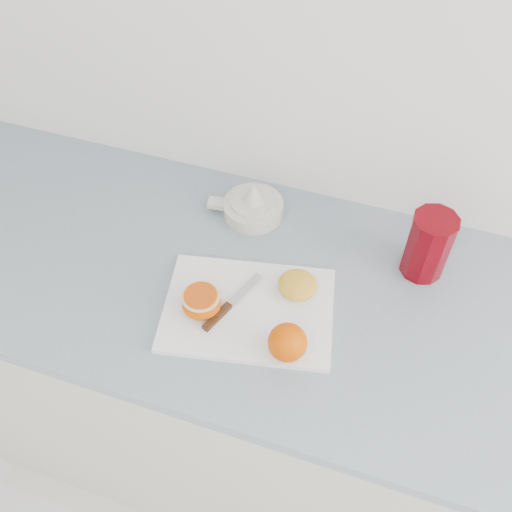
% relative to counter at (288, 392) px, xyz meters
% --- Properties ---
extents(counter, '(2.38, 0.64, 0.89)m').
position_rel_counter_xyz_m(counter, '(0.00, 0.00, 0.00)').
color(counter, beige).
rests_on(counter, ground).
extents(cutting_board, '(0.38, 0.30, 0.01)m').
position_rel_counter_xyz_m(cutting_board, '(-0.08, -0.08, 0.45)').
color(cutting_board, white).
rests_on(cutting_board, counter).
extents(whole_orange, '(0.07, 0.07, 0.07)m').
position_rel_counter_xyz_m(whole_orange, '(0.02, -0.15, 0.49)').
color(whole_orange, red).
rests_on(whole_orange, cutting_board).
extents(half_orange, '(0.08, 0.08, 0.05)m').
position_rel_counter_xyz_m(half_orange, '(-0.16, -0.11, 0.48)').
color(half_orange, red).
rests_on(half_orange, cutting_board).
extents(squeezed_shell, '(0.08, 0.08, 0.03)m').
position_rel_counter_xyz_m(squeezed_shell, '(0.00, -0.00, 0.47)').
color(squeezed_shell, gold).
rests_on(squeezed_shell, cutting_board).
extents(paring_knife, '(0.07, 0.17, 0.01)m').
position_rel_counter_xyz_m(paring_knife, '(-0.12, -0.11, 0.46)').
color(paring_knife, '#422612').
rests_on(paring_knife, cutting_board).
extents(citrus_juicer, '(0.18, 0.14, 0.09)m').
position_rel_counter_xyz_m(citrus_juicer, '(-0.16, 0.19, 0.47)').
color(citrus_juicer, white).
rests_on(citrus_juicer, counter).
extents(red_tumbler, '(0.09, 0.09, 0.15)m').
position_rel_counter_xyz_m(red_tumbler, '(0.23, 0.14, 0.51)').
color(red_tumbler, '#6D0009').
rests_on(red_tumbler, counter).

